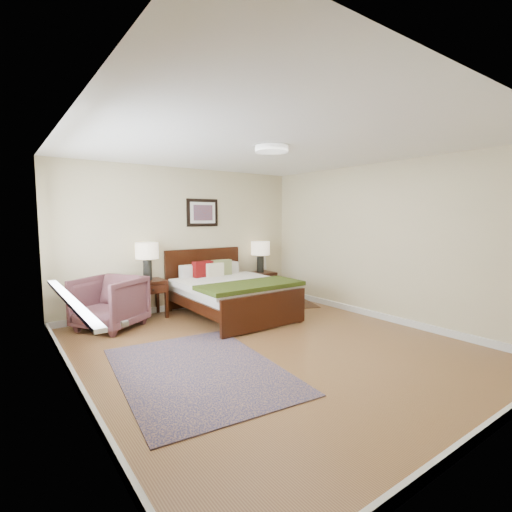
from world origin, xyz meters
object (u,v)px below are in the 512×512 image
armchair (110,303)px  rug_persian (199,370)px  nightstand_right (261,282)px  lamp_left (147,254)px  nightstand_left (149,288)px  bed (230,287)px  lamp_right (260,251)px

armchair → rug_persian: armchair is taller
nightstand_right → lamp_left: size_ratio=0.90×
nightstand_left → nightstand_right: bearing=0.2°
bed → nightstand_right: (1.17, 0.71, -0.14)m
nightstand_right → lamp_left: bearing=179.7°
lamp_right → rug_persian: size_ratio=0.27×
bed → lamp_left: size_ratio=3.19×
nightstand_left → rug_persian: bearing=-97.7°
lamp_right → armchair: bearing=-174.8°
lamp_left → lamp_right: size_ratio=1.00×
lamp_left → armchair: bearing=-158.3°
bed → nightstand_right: size_ratio=3.54×
nightstand_left → rug_persian: size_ratio=0.27×
lamp_left → armchair: 0.99m
nightstand_left → nightstand_right: 2.29m
nightstand_left → lamp_left: size_ratio=1.01×
bed → nightstand_right: bed is taller
nightstand_left → lamp_right: lamp_right is taller
nightstand_left → armchair: size_ratio=0.73×
bed → lamp_right: size_ratio=3.19×
lamp_right → armchair: 3.04m
bed → rug_persian: bed is taller
nightstand_right → armchair: armchair is taller
bed → lamp_left: lamp_left is taller
bed → nightstand_left: bearing=147.8°
bed → lamp_left: bearing=147.1°
lamp_right → lamp_left: bearing=180.0°
lamp_left → rug_persian: size_ratio=0.27×
bed → lamp_right: lamp_right is taller
nightstand_right → lamp_left: (-2.29, 0.01, 0.71)m
bed → lamp_right: bearing=31.9°
bed → rug_persian: size_ratio=0.86×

